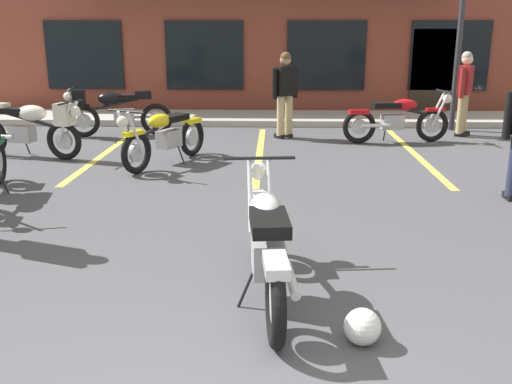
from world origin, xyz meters
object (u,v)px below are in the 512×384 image
at_px(motorcycle_silver_naked, 114,110).
at_px(person_in_shorts_foreground, 285,90).
at_px(motorcycle_blue_standard, 398,118).
at_px(motorcycle_green_cafe_racer, 31,127).
at_px(motorcycle_foreground_classic, 267,243).
at_px(helmet_on_pavement, 362,326).
at_px(motorcycle_red_sportbike, 165,136).
at_px(person_by_back_row, 465,89).

height_order(motorcycle_silver_naked, person_in_shorts_foreground, person_in_shorts_foreground).
distance_m(motorcycle_silver_naked, person_in_shorts_foreground, 3.46).
distance_m(motorcycle_blue_standard, motorcycle_green_cafe_racer, 6.58).
relative_size(motorcycle_foreground_classic, helmet_on_pavement, 8.11).
xyz_separation_m(motorcycle_blue_standard, helmet_on_pavement, (-1.71, -7.38, -0.33)).
bearing_deg(helmet_on_pavement, person_in_shorts_foreground, 93.13).
relative_size(motorcycle_foreground_classic, person_in_shorts_foreground, 1.26).
relative_size(motorcycle_silver_naked, motorcycle_blue_standard, 0.99).
xyz_separation_m(motorcycle_silver_naked, motorcycle_green_cafe_racer, (-0.83, -2.06, 0.00)).
bearing_deg(motorcycle_foreground_classic, motorcycle_red_sportbike, 109.88).
height_order(motorcycle_green_cafe_racer, person_by_back_row, person_by_back_row).
bearing_deg(motorcycle_green_cafe_racer, helmet_on_pavement, -51.19).
bearing_deg(person_in_shorts_foreground, motorcycle_blue_standard, -10.68).
height_order(person_in_shorts_foreground, person_by_back_row, same).
height_order(motorcycle_foreground_classic, person_in_shorts_foreground, person_in_shorts_foreground).
bearing_deg(motorcycle_foreground_classic, motorcycle_green_cafe_racer, 128.13).
relative_size(motorcycle_green_cafe_racer, person_in_shorts_foreground, 1.24).
xyz_separation_m(motorcycle_red_sportbike, motorcycle_silver_naked, (-1.49, 2.48, 0.07)).
bearing_deg(motorcycle_red_sportbike, helmet_on_pavement, -66.34).
relative_size(motorcycle_red_sportbike, person_in_shorts_foreground, 1.16).
distance_m(motorcycle_foreground_classic, motorcycle_green_cafe_racer, 6.50).
bearing_deg(motorcycle_foreground_classic, person_by_back_row, 62.77).
xyz_separation_m(motorcycle_blue_standard, person_by_back_row, (1.45, 0.77, 0.49)).
xyz_separation_m(motorcycle_green_cafe_racer, person_in_shorts_foreground, (4.26, 1.96, 0.42)).
distance_m(motorcycle_foreground_classic, motorcycle_blue_standard, 7.08).
distance_m(motorcycle_red_sportbike, helmet_on_pavement, 5.91).
bearing_deg(helmet_on_pavement, motorcycle_blue_standard, 76.95).
xyz_separation_m(motorcycle_foreground_classic, motorcycle_green_cafe_racer, (-4.02, 5.12, 0.07)).
bearing_deg(person_by_back_row, motorcycle_silver_naked, -177.80).
height_order(motorcycle_foreground_classic, helmet_on_pavement, motorcycle_foreground_classic).
xyz_separation_m(motorcycle_foreground_classic, motorcycle_blue_standard, (2.38, 6.67, 0.00)).
height_order(motorcycle_blue_standard, helmet_on_pavement, motorcycle_blue_standard).
relative_size(motorcycle_foreground_classic, motorcycle_green_cafe_racer, 1.02).
height_order(motorcycle_green_cafe_racer, helmet_on_pavement, motorcycle_green_cafe_racer).
bearing_deg(helmet_on_pavement, person_by_back_row, 68.81).
relative_size(person_by_back_row, helmet_on_pavement, 6.44).
relative_size(motorcycle_foreground_classic, motorcycle_silver_naked, 1.01).
bearing_deg(person_by_back_row, helmet_on_pavement, -111.19).
height_order(person_by_back_row, helmet_on_pavement, person_by_back_row).
height_order(motorcycle_red_sportbike, motorcycle_green_cafe_racer, same).
bearing_deg(person_in_shorts_foreground, motorcycle_red_sportbike, -129.19).
bearing_deg(person_in_shorts_foreground, motorcycle_foreground_classic, -91.98).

